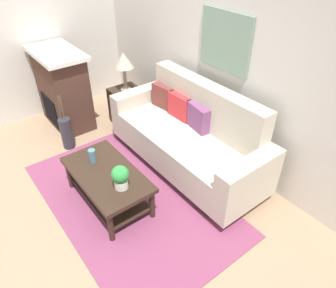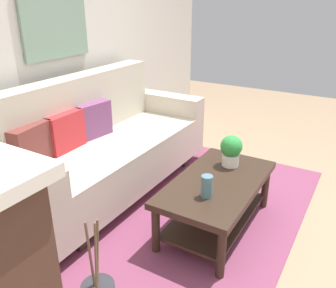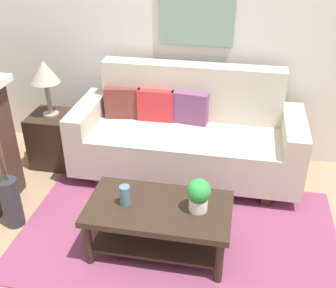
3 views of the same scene
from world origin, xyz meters
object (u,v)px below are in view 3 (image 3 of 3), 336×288
side_table (55,139)px  framed_painting (197,11)px  coffee_table (159,218)px  couch (187,136)px  table_lamp (45,74)px  throw_pillow_crimson (156,105)px  floor_vase (11,202)px  tabletop_vase (125,195)px  throw_pillow_maroon (123,102)px  potted_plant_tabletop (199,194)px  throw_pillow_plum (190,108)px

side_table → framed_painting: bearing=20.2°
coffee_table → couch: bearing=87.7°
coffee_table → table_lamp: table_lamp is taller
coffee_table → throw_pillow_crimson: bearing=103.1°
couch → coffee_table: couch is taller
coffee_table → floor_vase: size_ratio=2.42×
couch → tabletop_vase: size_ratio=13.65×
throw_pillow_maroon → throw_pillow_crimson: bearing=0.0°
couch → throw_pillow_crimson: size_ratio=6.10×
tabletop_vase → throw_pillow_crimson: bearing=91.8°
framed_painting → side_table: bearing=-159.8°
throw_pillow_crimson → potted_plant_tabletop: 1.39m
couch → table_lamp: 1.51m
throw_pillow_maroon → tabletop_vase: bearing=-73.5°
throw_pillow_plum → framed_painting: 0.92m
couch → side_table: couch is taller
potted_plant_tabletop → floor_vase: potted_plant_tabletop is taller
floor_vase → framed_painting: framed_painting is taller
throw_pillow_plum → tabletop_vase: 1.33m
couch → side_table: size_ratio=3.92×
table_lamp → side_table: bearing=0.0°
throw_pillow_plum → side_table: size_ratio=0.64×
potted_plant_tabletop → table_lamp: bearing=146.9°
table_lamp → tabletop_vase: bearing=-45.4°
throw_pillow_plum → coffee_table: (-0.05, -1.27, -0.37)m
coffee_table → floor_vase: 1.29m
throw_pillow_plum → table_lamp: bearing=-172.9°
side_table → table_lamp: size_ratio=0.98×
couch → framed_painting: bearing=90.0°
throw_pillow_maroon → throw_pillow_crimson: size_ratio=1.00×
table_lamp → floor_vase: (0.06, -1.03, -0.77)m
potted_plant_tabletop → table_lamp: table_lamp is taller
coffee_table → table_lamp: size_ratio=1.93×
side_table → potted_plant_tabletop: bearing=-33.1°
coffee_table → floor_vase: bearing=177.1°
potted_plant_tabletop → couch: bearing=102.5°
tabletop_vase → floor_vase: size_ratio=0.35×
tabletop_vase → potted_plant_tabletop: 0.55m
throw_pillow_crimson → table_lamp: size_ratio=0.63×
throw_pillow_maroon → coffee_table: throw_pillow_maroon is taller
throw_pillow_maroon → floor_vase: throw_pillow_maroon is taller
potted_plant_tabletop → throw_pillow_maroon: bearing=126.7°
couch → table_lamp: (-1.40, -0.05, 0.56)m
coffee_table → table_lamp: 1.87m
couch → floor_vase: 1.73m
couch → side_table: (-1.40, -0.05, -0.15)m
couch → floor_vase: couch is taller
potted_plant_tabletop → side_table: 1.99m
throw_pillow_crimson → throw_pillow_plum: (0.34, 0.00, 0.00)m
coffee_table → floor_vase: (-1.29, 0.07, -0.09)m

